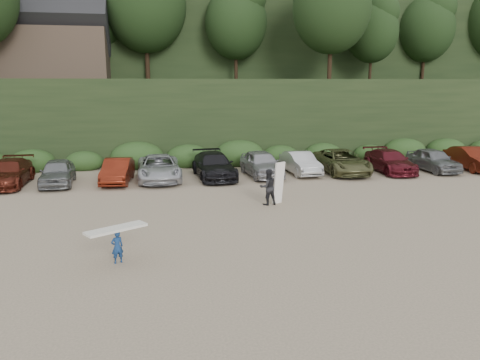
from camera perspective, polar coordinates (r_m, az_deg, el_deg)
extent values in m
plane|color=tan|center=(19.30, 3.45, -5.50)|extent=(120.00, 120.00, 0.00)
cube|color=black|center=(40.23, -4.03, 7.84)|extent=(80.00, 14.00, 6.00)
cube|color=black|center=(58.11, -6.15, 13.93)|extent=(90.00, 30.00, 16.00)
ellipsoid|color=black|center=(40.49, -4.21, 19.21)|extent=(66.00, 12.00, 10.00)
cube|color=#2B491E|center=(33.03, -3.47, 2.81)|extent=(46.20, 2.00, 1.20)
cube|color=brown|center=(42.63, -21.22, 14.05)|extent=(8.00, 6.00, 4.00)
imported|color=#591F14|center=(29.49, -26.39, 0.78)|extent=(2.11, 5.08, 1.47)
imported|color=gray|center=(28.57, -21.36, 0.88)|extent=(1.98, 4.39, 1.46)
imported|color=maroon|center=(28.15, -14.70, 1.09)|extent=(1.84, 4.36, 1.40)
imported|color=#B7B9BE|center=(28.34, -9.84, 1.47)|extent=(2.59, 5.42, 1.49)
imported|color=black|center=(28.63, -3.21, 1.77)|extent=(2.51, 5.42, 1.53)
imported|color=#A3A3A7|center=(29.16, 2.63, 2.03)|extent=(2.25, 4.83, 1.60)
imported|color=silver|center=(30.13, 7.36, 2.07)|extent=(1.76, 4.35, 1.41)
imported|color=brown|center=(30.86, 12.26, 2.22)|extent=(2.57, 5.46, 1.51)
imported|color=maroon|center=(32.02, 17.79, 2.19)|extent=(2.11, 4.97, 1.43)
imported|color=slate|center=(33.39, 22.50, 2.29)|extent=(1.98, 4.48, 1.50)
imported|color=#58190D|center=(34.97, 26.40, 2.36)|extent=(1.88, 4.68, 1.51)
imported|color=navy|center=(15.69, -14.74, -7.90)|extent=(0.47, 0.40, 1.09)
cube|color=white|center=(15.50, -14.86, -5.77)|extent=(1.99, 1.51, 0.08)
imported|color=black|center=(22.27, 3.42, -0.86)|extent=(0.94, 0.79, 1.73)
cube|color=white|center=(22.46, 4.73, -0.37)|extent=(0.64, 0.54, 2.04)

